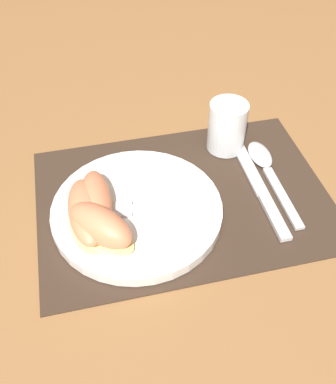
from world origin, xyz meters
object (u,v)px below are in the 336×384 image
fork (138,209)px  citrus_wedge_1 (86,213)px  spoon (266,165)px  citrus_wedge_2 (100,227)px  knife (259,187)px  plate (137,210)px  citrus_wedge_0 (96,203)px  juice_glass (227,129)px

fork → citrus_wedge_1: (-0.07, -0.00, 0.01)m
spoon → fork: fork is taller
citrus_wedge_1 → citrus_wedge_2: size_ratio=1.13×
citrus_wedge_1 → knife: bearing=4.2°
fork → citrus_wedge_2: (-0.05, -0.04, 0.02)m
spoon → citrus_wedge_2: (-0.27, -0.09, 0.03)m
plate → citrus_wedge_1: (-0.07, -0.01, 0.02)m
fork → citrus_wedge_0: (-0.06, 0.01, 0.01)m
juice_glass → fork: size_ratio=0.42×
fork → plate: bearing=94.6°
citrus_wedge_2 → plate: bearing=37.6°
spoon → citrus_wedge_2: size_ratio=1.69×
plate → citrus_wedge_0: size_ratio=1.96×
plate → fork: 0.01m
spoon → citrus_wedge_2: bearing=-160.9°
knife → citrus_wedge_0: size_ratio=1.77×
citrus_wedge_1 → citrus_wedge_2: bearing=-64.5°
knife → plate: bearing=-177.4°
knife → citrus_wedge_0: bearing=-179.2°
knife → citrus_wedge_1: size_ratio=1.73×
citrus_wedge_0 → fork: bearing=-12.5°
knife → spoon: spoon is taller
plate → knife: plate is taller
plate → citrus_wedge_1: citrus_wedge_1 is taller
plate → fork: size_ratio=1.23×
citrus_wedge_1 → citrus_wedge_0: bearing=47.2°
knife → citrus_wedge_1: bearing=-175.8°
knife → citrus_wedge_1: 0.26m
juice_glass → citrus_wedge_1: 0.27m
spoon → fork: size_ratio=0.96×
citrus_wedge_0 → citrus_wedge_1: 0.02m
citrus_wedge_0 → knife: bearing=0.8°
juice_glass → knife: size_ratio=0.38×
plate → spoon: 0.22m
citrus_wedge_2 → fork: bearing=32.6°
juice_glass → spoon: bearing=-53.9°
fork → citrus_wedge_2: size_ratio=1.76×
fork → spoon: bearing=15.1°
juice_glass → citrus_wedge_1: juice_glass is taller
juice_glass → citrus_wedge_1: bearing=-152.4°
juice_glass → citrus_wedge_2: size_ratio=0.74×
plate → juice_glass: juice_glass is taller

